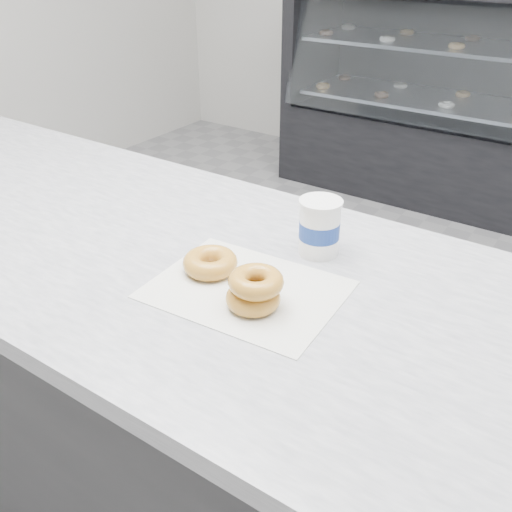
{
  "coord_description": "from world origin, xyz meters",
  "views": [
    {
      "loc": [
        0.74,
        -1.35,
        1.47
      ],
      "look_at": [
        0.22,
        -0.59,
        0.94
      ],
      "focal_mm": 40.0,
      "sensor_mm": 36.0,
      "label": 1
    }
  ],
  "objects_px": {
    "coffee_cup": "(319,226)",
    "donut_single": "(210,263)",
    "display_case": "(487,123)",
    "donut_stack": "(255,290)",
    "counter": "(180,405)"
  },
  "relations": [
    {
      "from": "coffee_cup",
      "to": "donut_single",
      "type": "bearing_deg",
      "value": -107.45
    },
    {
      "from": "display_case",
      "to": "donut_stack",
      "type": "distance_m",
      "value": 2.85
    },
    {
      "from": "donut_single",
      "to": "coffee_cup",
      "type": "xyz_separation_m",
      "value": [
        0.13,
        0.18,
        0.04
      ]
    },
    {
      "from": "counter",
      "to": "coffee_cup",
      "type": "distance_m",
      "value": 0.6
    },
    {
      "from": "display_case",
      "to": "donut_stack",
      "type": "relative_size",
      "value": 18.08
    },
    {
      "from": "counter",
      "to": "coffee_cup",
      "type": "height_order",
      "value": "coffee_cup"
    },
    {
      "from": "donut_stack",
      "to": "display_case",
      "type": "bearing_deg",
      "value": 95.66
    },
    {
      "from": "display_case",
      "to": "coffee_cup",
      "type": "relative_size",
      "value": 20.72
    },
    {
      "from": "display_case",
      "to": "donut_stack",
      "type": "height_order",
      "value": "display_case"
    },
    {
      "from": "counter",
      "to": "display_case",
      "type": "xyz_separation_m",
      "value": [
        0.0,
        2.72,
        0.04
      ]
    },
    {
      "from": "donut_single",
      "to": "donut_stack",
      "type": "relative_size",
      "value": 0.8
    },
    {
      "from": "counter",
      "to": "donut_single",
      "type": "relative_size",
      "value": 28.89
    },
    {
      "from": "counter",
      "to": "donut_stack",
      "type": "distance_m",
      "value": 0.56
    },
    {
      "from": "donut_single",
      "to": "donut_stack",
      "type": "distance_m",
      "value": 0.15
    },
    {
      "from": "display_case",
      "to": "coffee_cup",
      "type": "height_order",
      "value": "display_case"
    }
  ]
}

